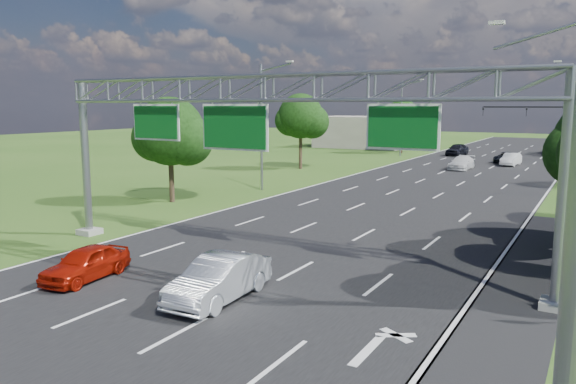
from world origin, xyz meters
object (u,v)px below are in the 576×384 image
Objects in this scene: sign_gantry at (271,103)px; silver_sedan at (219,279)px; box_truck at (566,143)px; red_coupe at (86,263)px; traffic_signal at (558,119)px.

sign_gantry is 7.84m from silver_sedan.
box_truck reaches higher than silver_sedan.
traffic_signal is at bearing 72.28° from red_coupe.
red_coupe is (-12.34, -58.52, -4.50)m from traffic_signal.
box_truck is (0.33, 13.52, -3.59)m from traffic_signal.
sign_gantry is 2.68× the size of box_truck.
traffic_signal is at bearing 82.32° from sign_gantry.
box_truck is (7.47, 66.52, -5.31)m from sign_gantry.
traffic_signal is at bearing 81.04° from silver_sedan.
red_coupe is at bearing -176.27° from silver_sedan.
silver_sedan is at bearing 0.60° from red_coupe.
sign_gantry is 67.15m from box_truck.
red_coupe is at bearing -102.35° from box_truck.
sign_gantry reaches higher than silver_sedan.
sign_gantry is 4.96× the size of silver_sedan.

